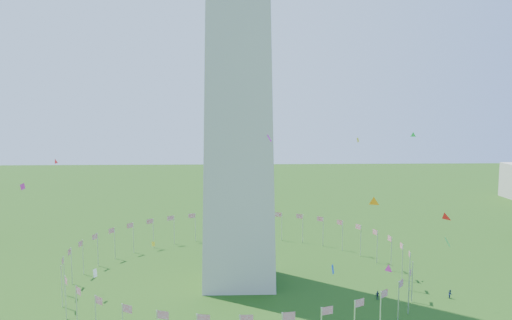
{
  "coord_description": "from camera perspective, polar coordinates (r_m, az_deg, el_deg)",
  "views": [
    {
      "loc": [
        -0.21,
        -67.19,
        42.35
      ],
      "look_at": [
        3.56,
        35.0,
        31.43
      ],
      "focal_mm": 35.0,
      "sensor_mm": 36.0,
      "label": 1
    }
  ],
  "objects": [
    {
      "name": "flag_ring",
      "position": [
        123.15,
        -1.95,
        -11.81
      ],
      "size": [
        80.24,
        80.24,
        9.0
      ],
      "color": "silver",
      "rests_on": "ground"
    },
    {
      "name": "kites_aloft",
      "position": [
        95.02,
        11.69,
        -5.71
      ],
      "size": [
        114.97,
        77.35,
        39.17
      ],
      "color": "orange",
      "rests_on": "ground"
    }
  ]
}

